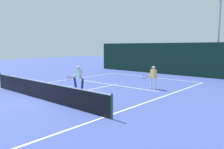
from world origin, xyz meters
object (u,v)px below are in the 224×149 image
at_px(player_far, 153,76).
at_px(tennis_ball_extra, 106,99).
at_px(light_pole, 219,28).
at_px(tennis_ball, 40,87).
at_px(player_near, 78,77).

distance_m(player_far, tennis_ball_extra, 4.48).
bearing_deg(light_pole, player_far, -99.66).
bearing_deg(player_far, tennis_ball_extra, 101.81).
bearing_deg(player_far, light_pole, -83.28).
bearing_deg(light_pole, tennis_ball_extra, -98.01).
bearing_deg(light_pole, tennis_ball, -120.09).
xyz_separation_m(player_far, tennis_ball, (-6.48, -4.82, -0.84)).
distance_m(tennis_ball, tennis_ball_extra, 6.15).
bearing_deg(tennis_ball, player_far, 36.64).
distance_m(player_far, tennis_ball, 8.12).
distance_m(tennis_ball, light_pole, 16.63).
relative_size(player_far, light_pole, 0.21).
bearing_deg(tennis_ball_extra, player_near, 167.51).
bearing_deg(light_pole, player_near, -111.72).
distance_m(player_far, light_pole, 9.89).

